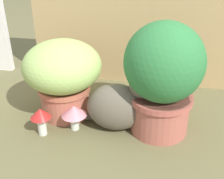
# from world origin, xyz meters

# --- Properties ---
(ground_plane) EXTENTS (6.00, 6.00, 0.00)m
(ground_plane) POSITION_xyz_m (0.00, 0.00, 0.00)
(ground_plane) COLOR brown
(cardboard_backdrop) EXTENTS (1.14, 0.03, 0.96)m
(cardboard_backdrop) POSITION_xyz_m (0.06, 0.46, 0.48)
(cardboard_backdrop) COLOR tan
(cardboard_backdrop) RESTS_ON ground
(grass_planter) EXTENTS (0.36, 0.36, 0.38)m
(grass_planter) POSITION_xyz_m (-0.19, 0.04, 0.22)
(grass_planter) COLOR #B6644F
(grass_planter) RESTS_ON ground
(leafy_planter) EXTENTS (0.33, 0.33, 0.50)m
(leafy_planter) POSITION_xyz_m (0.26, -0.00, 0.27)
(leafy_planter) COLOR #B05D4D
(leafy_planter) RESTS_ON ground
(cat) EXTENTS (0.38, 0.18, 0.32)m
(cat) POSITION_xyz_m (0.09, -0.02, 0.12)
(cat) COLOR #61594A
(cat) RESTS_ON ground
(mushroom_ornament_red) EXTENTS (0.09, 0.09, 0.13)m
(mushroom_ornament_red) POSITION_xyz_m (-0.24, -0.14, 0.09)
(mushroom_ornament_red) COLOR silver
(mushroom_ornament_red) RESTS_ON ground
(mushroom_ornament_pink) EXTENTS (0.11, 0.11, 0.12)m
(mushroom_ornament_pink) POSITION_xyz_m (-0.11, -0.07, 0.09)
(mushroom_ornament_pink) COLOR silver
(mushroom_ornament_pink) RESTS_ON ground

